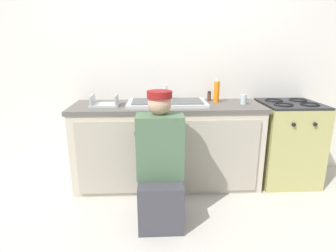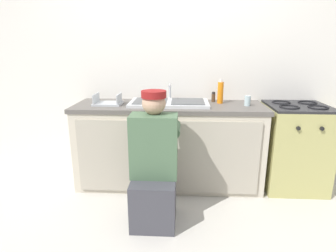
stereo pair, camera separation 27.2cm
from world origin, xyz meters
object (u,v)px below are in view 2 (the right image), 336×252
stove_range (294,146)px  soap_bottle_orange (220,92)px  water_glass (247,101)px  spice_bottle_pepper (213,97)px  dish_rack_tray (108,102)px  sink_double_basin (169,103)px  plumber_person (154,170)px

stove_range → soap_bottle_orange: 0.95m
soap_bottle_orange → water_glass: size_ratio=2.50×
water_glass → spice_bottle_pepper: spice_bottle_pepper is taller
stove_range → soap_bottle_orange: bearing=173.0°
soap_bottle_orange → dish_rack_tray: (-1.15, -0.14, -0.09)m
soap_bottle_orange → sink_double_basin: bearing=-170.1°
sink_double_basin → stove_range: bearing=-0.1°
stove_range → plumber_person: bearing=-153.2°
plumber_person → soap_bottle_orange: (0.61, 0.79, 0.52)m
sink_double_basin → spice_bottle_pepper: sink_double_basin is taller
sink_double_basin → plumber_person: (-0.09, -0.70, -0.43)m
plumber_person → dish_rack_tray: plumber_person is taller
stove_range → water_glass: (-0.51, -0.03, 0.48)m
plumber_person → dish_rack_tray: (-0.54, 0.66, 0.43)m
sink_double_basin → dish_rack_tray: sink_double_basin is taller
plumber_person → spice_bottle_pepper: bearing=57.7°
sink_double_basin → spice_bottle_pepper: bearing=20.4°
plumber_person → spice_bottle_pepper: 1.13m
stove_range → dish_rack_tray: bearing=-178.8°
sink_double_basin → dish_rack_tray: size_ratio=2.86×
stove_range → dish_rack_tray: dish_rack_tray is taller
stove_range → spice_bottle_pepper: (-0.83, 0.17, 0.48)m
stove_range → water_glass: water_glass is taller
soap_bottle_orange → dish_rack_tray: bearing=-173.2°
soap_bottle_orange → water_glass: (0.26, -0.12, -0.06)m
soap_bottle_orange → plumber_person: bearing=-127.7°
stove_range → dish_rack_tray: 1.97m
stove_range → water_glass: size_ratio=8.88×
stove_range → spice_bottle_pepper: 0.98m
spice_bottle_pepper → soap_bottle_orange: bearing=-52.5°
dish_rack_tray → water_glass: (1.41, 0.02, 0.03)m
water_glass → plumber_person: bearing=-142.2°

